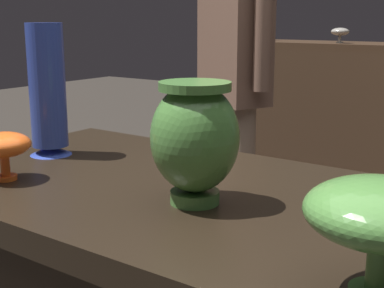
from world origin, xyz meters
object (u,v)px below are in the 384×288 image
object	(u,v)px
shelf_vase_far_left	(266,32)
shelf_vase_left	(340,32)
vase_centerpiece	(195,138)
vase_tall_behind	(382,215)
vase_left_accent	(48,92)
visitor_near_left	(234,70)
vase_right_accent	(4,146)

from	to	relation	value
shelf_vase_far_left	shelf_vase_left	xyz separation A→B (m)	(0.52, -0.13, 0.01)
shelf_vase_far_left	vase_centerpiece	bearing A→B (deg)	-64.64
vase_tall_behind	shelf_vase_left	world-z (taller)	shelf_vase_left
vase_centerpiece	shelf_vase_far_left	xyz separation A→B (m)	(-1.09, 2.31, 0.12)
vase_centerpiece	vase_left_accent	distance (m)	0.50
vase_tall_behind	visitor_near_left	xyz separation A→B (m)	(-1.04, 1.39, 0.00)
vase_left_accent	vase_right_accent	world-z (taller)	vase_left_accent
shelf_vase_far_left	shelf_vase_left	bearing A→B (deg)	-14.04
vase_right_accent	visitor_near_left	size ratio (longest dim) A/B	0.07
vase_tall_behind	shelf_vase_left	bearing A→B (deg)	112.14
vase_left_accent	vase_centerpiece	bearing A→B (deg)	-10.21
vase_centerpiece	vase_right_accent	distance (m)	0.42
vase_centerpiece	shelf_vase_left	bearing A→B (deg)	104.77
vase_centerpiece	shelf_vase_left	distance (m)	2.26
vase_tall_behind	vase_right_accent	size ratio (longest dim) A/B	1.66
vase_tall_behind	vase_right_accent	bearing A→B (deg)	176.19
vase_left_accent	shelf_vase_far_left	world-z (taller)	shelf_vase_far_left
vase_centerpiece	vase_left_accent	xyz separation A→B (m)	(-0.49, 0.09, 0.03)
vase_left_accent	shelf_vase_left	xyz separation A→B (m)	(-0.08, 2.09, 0.10)
vase_left_accent	shelf_vase_far_left	bearing A→B (deg)	105.14
vase_right_accent	shelf_vase_far_left	distance (m)	2.52
vase_right_accent	shelf_vase_left	distance (m)	2.30
vase_right_accent	visitor_near_left	bearing A→B (deg)	101.24
vase_centerpiece	vase_tall_behind	size ratio (longest dim) A/B	1.20
vase_centerpiece	shelf_vase_far_left	bearing A→B (deg)	115.36
vase_left_accent	shelf_vase_far_left	size ratio (longest dim) A/B	2.00
vase_left_accent	vase_tall_behind	bearing A→B (deg)	-15.97
vase_tall_behind	shelf_vase_left	size ratio (longest dim) A/B	1.86
shelf_vase_far_left	visitor_near_left	distance (m)	1.17
vase_left_accent	vase_right_accent	xyz separation A→B (m)	(0.09, -0.20, -0.08)
vase_left_accent	vase_right_accent	bearing A→B (deg)	-64.77
shelf_vase_far_left	visitor_near_left	bearing A→B (deg)	-68.39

